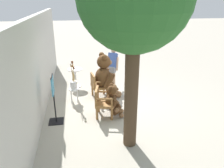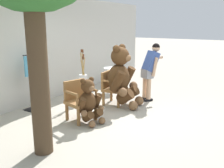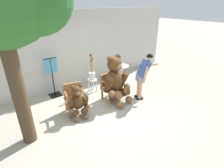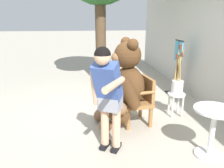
{
  "view_description": "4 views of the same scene",
  "coord_description": "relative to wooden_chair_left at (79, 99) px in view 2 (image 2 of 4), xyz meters",
  "views": [
    {
      "loc": [
        -6.29,
        1.3,
        3.23
      ],
      "look_at": [
        -0.4,
        0.31,
        0.88
      ],
      "focal_mm": 35.0,
      "sensor_mm": 36.0,
      "label": 1
    },
    {
      "loc": [
        -4.56,
        -2.83,
        2.05
      ],
      "look_at": [
        0.24,
        0.36,
        0.66
      ],
      "focal_mm": 40.0,
      "sensor_mm": 36.0,
      "label": 2
    },
    {
      "loc": [
        -2.49,
        -3.6,
        2.99
      ],
      "look_at": [
        0.26,
        -0.0,
        0.87
      ],
      "focal_mm": 28.0,
      "sensor_mm": 36.0,
      "label": 3
    },
    {
      "loc": [
        4.27,
        -0.33,
        1.87
      ],
      "look_at": [
        0.14,
        0.21,
        0.61
      ],
      "focal_mm": 35.0,
      "sensor_mm": 36.0,
      "label": 4
    }
  ],
  "objects": [
    {
      "name": "white_stool",
      "position": [
        1.11,
        0.81,
        -0.11
      ],
      "size": [
        0.34,
        0.34,
        0.46
      ],
      "color": "white",
      "rests_on": "ground"
    },
    {
      "name": "round_side_table",
      "position": [
        2.46,
        0.76,
        -0.01
      ],
      "size": [
        0.56,
        0.56,
        0.72
      ],
      "color": "white",
      "rests_on": "ground"
    },
    {
      "name": "clothing_display_stand",
      "position": [
        -0.13,
        1.34,
        0.26
      ],
      "size": [
        0.44,
        0.4,
        1.36
      ],
      "color": "black",
      "rests_on": "ground"
    },
    {
      "name": "ground_plane",
      "position": [
        0.65,
        -0.62,
        -0.46
      ],
      "size": [
        60.0,
        60.0,
        0.0
      ],
      "primitive_type": "plane",
      "color": "#A8A091"
    },
    {
      "name": "wooden_chair_left",
      "position": [
        0.0,
        0.0,
        0.0
      ],
      "size": [
        0.66,
        0.63,
        0.86
      ],
      "color": "olive",
      "rests_on": "ground"
    },
    {
      "name": "brush_bucket",
      "position": [
        1.11,
        0.81,
        0.19
      ],
      "size": [
        0.22,
        0.22,
        0.94
      ],
      "color": "white",
      "rests_on": "white_stool"
    },
    {
      "name": "person_visitor",
      "position": [
        2.18,
        -0.65,
        0.45
      ],
      "size": [
        0.84,
        0.48,
        1.55
      ],
      "color": "black",
      "rests_on": "ground"
    },
    {
      "name": "teddy_bear_small",
      "position": [
        -0.02,
        -0.29,
        0.01
      ],
      "size": [
        0.6,
        0.6,
        0.97
      ],
      "color": "#4C3019",
      "rests_on": "ground"
    },
    {
      "name": "wooden_chair_right",
      "position": [
        1.31,
        0.0,
        0.0
      ],
      "size": [
        0.63,
        0.59,
        0.86
      ],
      "color": "olive",
      "rests_on": "ground"
    },
    {
      "name": "back_wall",
      "position": [
        0.65,
        1.78,
        0.94
      ],
      "size": [
        10.0,
        0.16,
        2.8
      ],
      "primitive_type": "cube",
      "color": "beige",
      "rests_on": "ground"
    },
    {
      "name": "teddy_bear_large",
      "position": [
        1.33,
        -0.26,
        0.3
      ],
      "size": [
        0.95,
        0.94,
        1.56
      ],
      "color": "#4C3019",
      "rests_on": "ground"
    }
  ]
}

